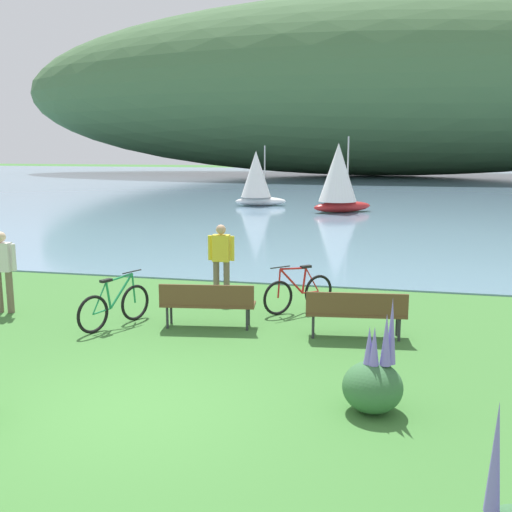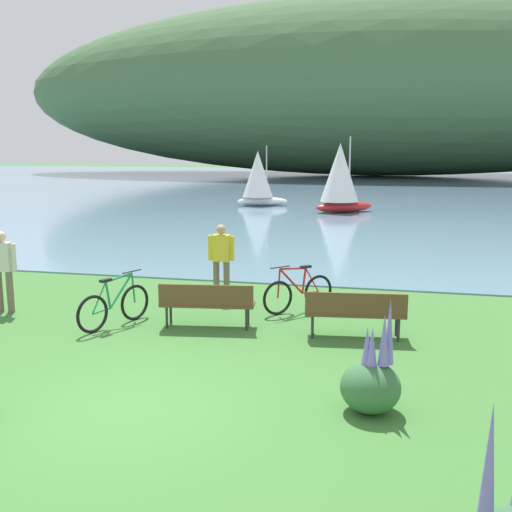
# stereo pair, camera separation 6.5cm
# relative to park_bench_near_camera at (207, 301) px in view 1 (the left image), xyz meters

# --- Properties ---
(ground_plane) EXTENTS (200.00, 200.00, 0.00)m
(ground_plane) POSITION_rel_park_bench_near_camera_xyz_m (0.06, -3.68, -0.52)
(ground_plane) COLOR #3D7533
(bay_water) EXTENTS (180.00, 80.00, 0.04)m
(bay_water) POSITION_rel_park_bench_near_camera_xyz_m (0.06, 43.84, -0.50)
(bay_water) COLOR #6B8EA8
(bay_water) RESTS_ON ground
(distant_hillside) EXTENTS (87.77, 28.00, 20.16)m
(distant_hillside) POSITION_rel_park_bench_near_camera_xyz_m (1.33, 62.01, 9.60)
(distant_hillside) COLOR #42663D
(distant_hillside) RESTS_ON bay_water
(park_bench_near_camera) EXTENTS (1.85, 0.73, 0.88)m
(park_bench_near_camera) POSITION_rel_park_bench_near_camera_xyz_m (0.00, 0.00, 0.00)
(park_bench_near_camera) COLOR brown
(park_bench_near_camera) RESTS_ON ground
(park_bench_further_along) EXTENTS (1.84, 0.68, 0.88)m
(park_bench_further_along) POSITION_rel_park_bench_near_camera_xyz_m (2.80, -0.01, 0.00)
(park_bench_further_along) COLOR brown
(park_bench_further_along) RESTS_ON ground
(bicycle_leaning_near_bench) EXTENTS (0.75, 1.65, 1.01)m
(bicycle_leaning_near_bench) POSITION_rel_park_bench_near_camera_xyz_m (-1.77, -0.29, -0.12)
(bicycle_leaning_near_bench) COLOR black
(bicycle_leaning_near_bench) RESTS_ON ground
(bicycle_beside_path) EXTENTS (1.29, 1.29, 1.01)m
(bicycle_beside_path) POSITION_rel_park_bench_near_camera_xyz_m (1.51, 1.55, -0.12)
(bicycle_beside_path) COLOR black
(bicycle_beside_path) RESTS_ON ground
(person_at_shoreline) EXTENTS (0.61, 0.23, 1.71)m
(person_at_shoreline) POSITION_rel_park_bench_near_camera_xyz_m (-0.35, 2.17, 0.46)
(person_at_shoreline) COLOR #72604C
(person_at_shoreline) RESTS_ON ground
(person_on_the_grass) EXTENTS (0.61, 0.26, 1.71)m
(person_on_the_grass) POSITION_rel_park_bench_near_camera_xyz_m (-4.46, 0.12, 0.46)
(person_on_the_grass) COLOR #72604C
(person_on_the_grass) RESTS_ON ground
(echium_bush_beside_closest) EXTENTS (0.79, 0.79, 1.54)m
(echium_bush_beside_closest) POSITION_rel_park_bench_near_camera_xyz_m (3.20, -3.04, -0.11)
(echium_bush_beside_closest) COLOR #386B3D
(echium_bush_beside_closest) RESTS_ON ground
(sailboat_mid_bay) EXTENTS (3.03, 2.12, 3.43)m
(sailboat_mid_bay) POSITION_rel_park_bench_near_camera_xyz_m (-4.24, 23.16, 1.13)
(sailboat_mid_bay) COLOR white
(sailboat_mid_bay) RESTS_ON bay_water
(sailboat_toward_hillside) EXTENTS (3.25, 2.89, 3.90)m
(sailboat_toward_hillside) POSITION_rel_park_bench_near_camera_xyz_m (0.67, 20.60, 1.35)
(sailboat_toward_hillside) COLOR #B22323
(sailboat_toward_hillside) RESTS_ON bay_water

